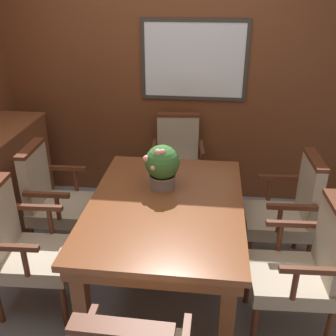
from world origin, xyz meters
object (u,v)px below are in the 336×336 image
Objects in this scene: chair_left_near at (23,245)px; chair_left_far at (54,197)px; chair_head_far at (178,161)px; potted_plant at (162,165)px; dining_table at (166,214)px; chair_right_far at (289,209)px; chair_right_near at (305,266)px.

chair_left_near is 1.00× the size of chair_left_far.
chair_left_near is at bearing -127.12° from chair_head_far.
dining_table is at bearing -77.06° from potted_plant.
chair_left_near is (-0.95, -0.32, -0.12)m from dining_table.
potted_plant is (0.89, 0.55, 0.39)m from chair_left_near.
dining_table is 1.56× the size of chair_left_near.
chair_left_near is 1.12m from potted_plant.
chair_left_near and chair_head_far have the same top height.
chair_right_far reaches higher than dining_table.
dining_table is 1.17m from chair_head_far.
chair_right_near is at bearing -19.30° from dining_table.
dining_table is at bearing -110.21° from chair_left_far.
chair_head_far reaches higher than dining_table.
chair_right_near is 1.00× the size of chair_left_far.
chair_left_near is (-1.88, -0.68, 0.00)m from chair_right_far.
chair_left_far is at bearing -144.04° from chair_head_far.
chair_left_far is at bearing -111.51° from chair_right_near.
chair_right_near is 1.00× the size of chair_head_far.
dining_table is 1.01m from chair_left_near.
chair_right_far is at bearing -45.31° from chair_head_far.
chair_right_near and chair_head_far have the same top height.
chair_left_near is at bearing -148.40° from potted_plant.
dining_table is 1.01m from chair_right_far.
dining_table is 0.99m from chair_right_near.
chair_left_near is at bearing -178.99° from chair_left_far.
dining_table is 0.36m from potted_plant.
chair_right_far and chair_head_far have the same top height.
chair_right_near is 1.19m from potted_plant.
potted_plant is at bearing -121.96° from chair_right_near.
chair_head_far is (-0.96, 0.80, 0.00)m from chair_right_far.
chair_right_near is (1.87, -0.00, 0.00)m from chair_left_near.
chair_left_near is at bearing -161.06° from dining_table.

